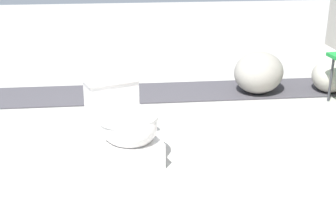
{
  "coord_description": "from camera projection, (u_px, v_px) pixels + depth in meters",
  "views": [
    {
      "loc": [
        2.87,
        0.25,
        1.43
      ],
      "look_at": [
        0.01,
        0.55,
        0.3
      ],
      "focal_mm": 50.0,
      "sensor_mm": 36.0,
      "label": 1
    }
  ],
  "objects": [
    {
      "name": "ground_plane",
      "position": [
        86.0,
        156.0,
        3.15
      ],
      "size": [
        14.0,
        14.0,
        0.0
      ],
      "primitive_type": "plane",
      "color": "#A8A59E"
    },
    {
      "name": "toilet",
      "position": [
        123.0,
        125.0,
        3.08
      ],
      "size": [
        0.72,
        0.56,
        0.52
      ],
      "rotation": [
        0.0,
        0.0,
        0.34
      ],
      "color": "white",
      "rests_on": "ground"
    },
    {
      "name": "boulder_far",
      "position": [
        330.0,
        76.0,
        4.35
      ],
      "size": [
        0.47,
        0.41,
        0.3
      ],
      "primitive_type": "ellipsoid",
      "rotation": [
        0.0,
        0.0,
        2.89
      ],
      "color": "#ADA899",
      "rests_on": "ground"
    },
    {
      "name": "gravel_strip",
      "position": [
        148.0,
        93.0,
        4.34
      ],
      "size": [
        0.56,
        8.0,
        0.01
      ],
      "primitive_type": "cube",
      "color": "#423F44",
      "rests_on": "ground"
    },
    {
      "name": "boulder_near",
      "position": [
        259.0,
        72.0,
        4.32
      ],
      "size": [
        0.68,
        0.66,
        0.38
      ],
      "primitive_type": "ellipsoid",
      "rotation": [
        0.0,
        0.0,
        2.5
      ],
      "color": "gray",
      "rests_on": "ground"
    }
  ]
}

